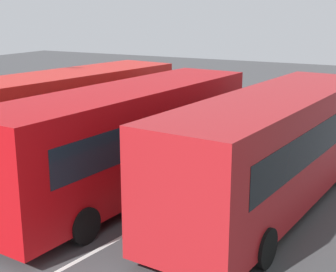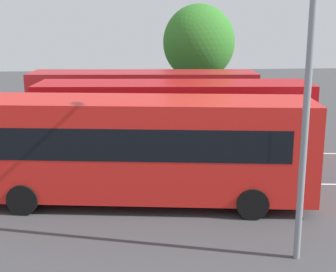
% 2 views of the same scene
% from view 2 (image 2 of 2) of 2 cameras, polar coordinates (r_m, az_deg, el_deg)
% --- Properties ---
extents(ground_plane, '(76.74, 76.74, 0.00)m').
position_cam_2_polar(ground_plane, '(19.10, -1.48, -3.46)').
color(ground_plane, '#424244').
extents(bus_far_left, '(10.68, 3.49, 3.26)m').
position_cam_2_polar(bus_far_left, '(22.80, -2.98, 3.92)').
color(bus_far_left, '#AD191E').
rests_on(bus_far_left, ground).
extents(bus_center_left, '(10.67, 3.48, 3.26)m').
position_cam_2_polar(bus_center_left, '(18.76, 0.56, 1.87)').
color(bus_center_left, '#B70C11').
rests_on(bus_center_left, ground).
extents(bus_center_right, '(10.74, 4.08, 3.26)m').
position_cam_2_polar(bus_center_right, '(14.81, -3.44, -1.29)').
color(bus_center_right, red).
rests_on(bus_center_right, ground).
extents(street_lamp, '(0.95, 2.36, 7.49)m').
position_cam_2_polar(street_lamp, '(11.27, 15.51, 6.73)').
color(street_lamp, gray).
rests_on(street_lamp, ground).
extents(depot_tree, '(4.15, 3.73, 6.55)m').
position_cam_2_polar(depot_tree, '(28.29, 3.69, 10.98)').
color(depot_tree, '#4C3823').
rests_on(depot_tree, ground).
extents(lane_stripe_outer_left, '(16.32, 2.56, 0.01)m').
position_cam_2_polar(lane_stripe_outer_left, '(21.07, -1.91, -1.82)').
color(lane_stripe_outer_left, silver).
rests_on(lane_stripe_outer_left, ground).
extents(lane_stripe_inner_left, '(16.32, 2.56, 0.01)m').
position_cam_2_polar(lane_stripe_inner_left, '(17.14, -0.94, -5.43)').
color(lane_stripe_inner_left, silver).
rests_on(lane_stripe_inner_left, ground).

